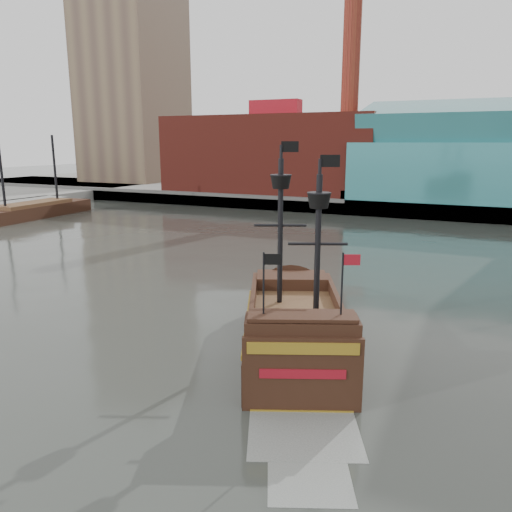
% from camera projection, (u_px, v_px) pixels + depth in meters
% --- Properties ---
extents(ground, '(400.00, 400.00, 0.00)m').
position_uv_depth(ground, '(135.00, 365.00, 27.65)').
color(ground, '#2B2F29').
rests_on(ground, ground).
extents(promenade_far, '(220.00, 60.00, 2.00)m').
position_uv_depth(promenade_far, '(403.00, 194.00, 108.74)').
color(promenade_far, slate).
rests_on(promenade_far, ground).
extents(seawall, '(220.00, 1.00, 2.60)m').
position_uv_depth(seawall, '(375.00, 209.00, 82.60)').
color(seawall, '#4C4C49').
rests_on(seawall, ground).
extents(skyline, '(149.00, 45.00, 62.00)m').
position_uv_depth(skyline, '(433.00, 75.00, 94.78)').
color(skyline, brown).
rests_on(skyline, promenade_far).
extents(pirate_ship, '(11.60, 17.98, 12.99)m').
position_uv_depth(pirate_ship, '(295.00, 333.00, 29.02)').
color(pirate_ship, black).
rests_on(pirate_ship, ground).
extents(docked_vessel, '(6.48, 22.37, 15.01)m').
position_uv_depth(docked_vessel, '(34.00, 212.00, 81.46)').
color(docked_vessel, black).
rests_on(docked_vessel, ground).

